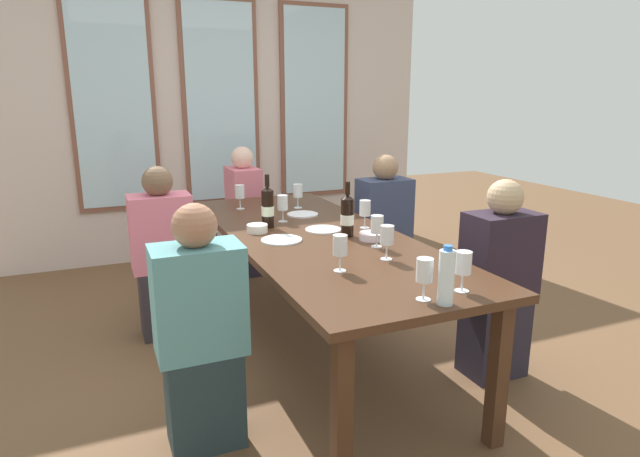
{
  "coord_description": "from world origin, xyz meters",
  "views": [
    {
      "loc": [
        -1.18,
        -2.82,
        1.55
      ],
      "look_at": [
        0.0,
        -0.06,
        0.79
      ],
      "focal_mm": 30.26,
      "sensor_mm": 36.0,
      "label": 1
    }
  ],
  "objects_px": {
    "wine_bottle_1": "(268,207)",
    "wine_glass_2": "(377,225)",
    "tasting_bowl_1": "(371,236)",
    "wine_glass_1": "(298,192)",
    "tasting_bowl_0": "(257,228)",
    "wine_glass_7": "(365,209)",
    "wine_glass_5": "(340,246)",
    "wine_glass_6": "(463,265)",
    "seated_person_0": "(163,257)",
    "white_plate_0": "(282,240)",
    "seated_person_1": "(383,232)",
    "wine_bottle_0": "(347,215)",
    "white_plate_2": "(323,230)",
    "wine_glass_4": "(424,271)",
    "seated_person_4": "(244,214)",
    "wine_glass_3": "(283,204)",
    "wine_glass_0": "(240,193)",
    "seated_person_2": "(201,335)",
    "white_plate_1": "(303,214)",
    "seated_person_3": "(498,285)",
    "wine_glass_8": "(387,236)",
    "water_bottle": "(446,277)",
    "dining_table": "(316,245)"
  },
  "relations": [
    {
      "from": "wine_bottle_1",
      "to": "wine_glass_2",
      "type": "distance_m",
      "value": 0.77
    },
    {
      "from": "tasting_bowl_1",
      "to": "wine_glass_1",
      "type": "bearing_deg",
      "value": 94.43
    },
    {
      "from": "wine_bottle_1",
      "to": "tasting_bowl_0",
      "type": "distance_m",
      "value": 0.17
    },
    {
      "from": "wine_glass_7",
      "to": "wine_glass_5",
      "type": "bearing_deg",
      "value": -125.55
    },
    {
      "from": "tasting_bowl_0",
      "to": "wine_glass_1",
      "type": "xyz_separation_m",
      "value": [
        0.47,
        0.56,
        0.09
      ]
    },
    {
      "from": "wine_glass_2",
      "to": "wine_glass_6",
      "type": "distance_m",
      "value": 0.73
    },
    {
      "from": "tasting_bowl_1",
      "to": "seated_person_0",
      "type": "relative_size",
      "value": 0.13
    },
    {
      "from": "white_plate_0",
      "to": "wine_bottle_1",
      "type": "xyz_separation_m",
      "value": [
        0.03,
        0.33,
        0.12
      ]
    },
    {
      "from": "wine_glass_7",
      "to": "seated_person_1",
      "type": "xyz_separation_m",
      "value": [
        0.48,
        0.59,
        -0.34
      ]
    },
    {
      "from": "wine_bottle_0",
      "to": "seated_person_1",
      "type": "relative_size",
      "value": 0.29
    },
    {
      "from": "white_plate_0",
      "to": "white_plate_2",
      "type": "relative_size",
      "value": 1.07
    },
    {
      "from": "wine_glass_4",
      "to": "seated_person_4",
      "type": "relative_size",
      "value": 0.16
    },
    {
      "from": "tasting_bowl_0",
      "to": "wine_glass_3",
      "type": "height_order",
      "value": "wine_glass_3"
    },
    {
      "from": "wine_glass_0",
      "to": "wine_glass_1",
      "type": "relative_size",
      "value": 1.0
    },
    {
      "from": "wine_glass_7",
      "to": "seated_person_2",
      "type": "xyz_separation_m",
      "value": [
        -1.14,
        -0.66,
        -0.34
      ]
    },
    {
      "from": "wine_bottle_0",
      "to": "seated_person_2",
      "type": "height_order",
      "value": "seated_person_2"
    },
    {
      "from": "white_plate_1",
      "to": "wine_glass_3",
      "type": "height_order",
      "value": "wine_glass_3"
    },
    {
      "from": "wine_glass_3",
      "to": "wine_bottle_1",
      "type": "bearing_deg",
      "value": -142.77
    },
    {
      "from": "wine_glass_0",
      "to": "wine_glass_7",
      "type": "bearing_deg",
      "value": -56.71
    },
    {
      "from": "wine_glass_6",
      "to": "wine_glass_3",
      "type": "bearing_deg",
      "value": 100.51
    },
    {
      "from": "wine_glass_0",
      "to": "wine_glass_6",
      "type": "height_order",
      "value": "same"
    },
    {
      "from": "wine_bottle_0",
      "to": "seated_person_3",
      "type": "relative_size",
      "value": 0.29
    },
    {
      "from": "wine_glass_8",
      "to": "seated_person_2",
      "type": "distance_m",
      "value": 1.0
    },
    {
      "from": "wine_glass_3",
      "to": "seated_person_3",
      "type": "distance_m",
      "value": 1.39
    },
    {
      "from": "wine_glass_6",
      "to": "seated_person_0",
      "type": "relative_size",
      "value": 0.16
    },
    {
      "from": "tasting_bowl_0",
      "to": "seated_person_0",
      "type": "height_order",
      "value": "seated_person_0"
    },
    {
      "from": "wine_glass_3",
      "to": "wine_glass_8",
      "type": "xyz_separation_m",
      "value": [
        0.21,
        -0.97,
        0.0
      ]
    },
    {
      "from": "wine_glass_4",
      "to": "seated_person_4",
      "type": "bearing_deg",
      "value": 89.94
    },
    {
      "from": "water_bottle",
      "to": "seated_person_1",
      "type": "xyz_separation_m",
      "value": [
        0.76,
        1.8,
        -0.33
      ]
    },
    {
      "from": "wine_bottle_1",
      "to": "wine_glass_8",
      "type": "relative_size",
      "value": 1.89
    },
    {
      "from": "wine_bottle_1",
      "to": "seated_person_4",
      "type": "xyz_separation_m",
      "value": [
        0.2,
        1.33,
        -0.34
      ]
    },
    {
      "from": "seated_person_0",
      "to": "seated_person_1",
      "type": "height_order",
      "value": "same"
    },
    {
      "from": "tasting_bowl_0",
      "to": "wine_glass_5",
      "type": "distance_m",
      "value": 0.86
    },
    {
      "from": "wine_glass_4",
      "to": "wine_glass_7",
      "type": "height_order",
      "value": "same"
    },
    {
      "from": "water_bottle",
      "to": "wine_glass_0",
      "type": "distance_m",
      "value": 2.08
    },
    {
      "from": "wine_glass_3",
      "to": "seated_person_4",
      "type": "height_order",
      "value": "seated_person_4"
    },
    {
      "from": "seated_person_2",
      "to": "wine_bottle_0",
      "type": "bearing_deg",
      "value": 29.1
    },
    {
      "from": "white_plate_0",
      "to": "wine_glass_0",
      "type": "relative_size",
      "value": 1.33
    },
    {
      "from": "wine_glass_0",
      "to": "tasting_bowl_1",
      "type": "bearing_deg",
      "value": -66.94
    },
    {
      "from": "tasting_bowl_1",
      "to": "seated_person_1",
      "type": "relative_size",
      "value": 0.13
    },
    {
      "from": "wine_glass_0",
      "to": "wine_glass_8",
      "type": "distance_m",
      "value": 1.5
    },
    {
      "from": "wine_glass_1",
      "to": "tasting_bowl_1",
      "type": "bearing_deg",
      "value": -85.57
    },
    {
      "from": "dining_table",
      "to": "wine_glass_2",
      "type": "xyz_separation_m",
      "value": [
        0.2,
        -0.37,
        0.19
      ]
    },
    {
      "from": "wine_glass_3",
      "to": "wine_glass_1",
      "type": "bearing_deg",
      "value": 56.39
    },
    {
      "from": "wine_bottle_0",
      "to": "wine_glass_5",
      "type": "distance_m",
      "value": 0.64
    },
    {
      "from": "wine_glass_4",
      "to": "wine_glass_7",
      "type": "distance_m",
      "value": 1.19
    },
    {
      "from": "seated_person_1",
      "to": "white_plate_0",
      "type": "bearing_deg",
      "value": -147.33
    },
    {
      "from": "white_plate_0",
      "to": "seated_person_0",
      "type": "xyz_separation_m",
      "value": [
        -0.58,
        0.66,
        -0.22
      ]
    },
    {
      "from": "wine_bottle_1",
      "to": "dining_table",
      "type": "bearing_deg",
      "value": -53.78
    },
    {
      "from": "wine_glass_4",
      "to": "seated_person_1",
      "type": "height_order",
      "value": "seated_person_1"
    }
  ]
}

